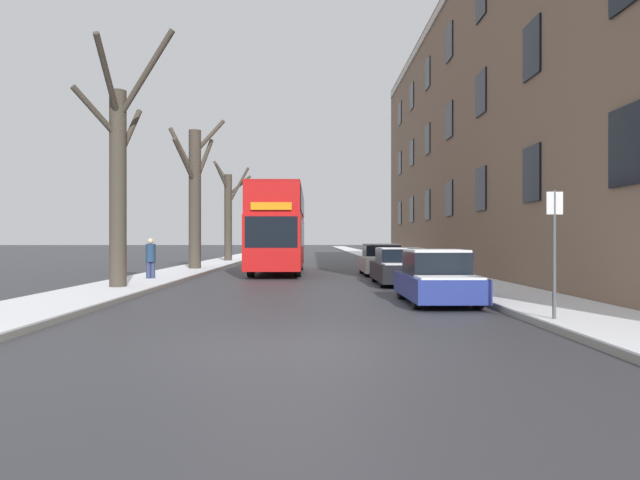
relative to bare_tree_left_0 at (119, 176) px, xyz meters
The scene contains 13 objects.
ground_plane 11.93m from the bare_tree_left_0, 58.40° to the right, with size 320.00×320.00×0.00m, color #38383D.
sidewalk_left 43.52m from the bare_tree_left_0, 90.24° to the left, with size 2.69×130.00×0.16m.
sidewalk_right 45.15m from the bare_tree_left_0, 74.47° to the left, with size 2.69×130.00×0.16m.
terrace_facade_right 21.13m from the bare_tree_left_0, 30.66° to the left, with size 9.10×43.77×15.03m.
bare_tree_left_0 is the anchor object (origin of this frame).
bare_tree_left_1 11.85m from the bare_tree_left_0, 89.75° to the left, with size 2.70×4.23×8.51m.
bare_tree_left_2 23.25m from the bare_tree_left_0, 89.57° to the left, with size 2.82×3.84×7.61m.
double_decker_bus 11.37m from the bare_tree_left_0, 66.02° to the left, with size 2.49×10.20×4.24m.
parked_car_0 10.70m from the bare_tree_left_0, 20.00° to the right, with size 1.73×3.91×1.43m.
parked_car_1 10.50m from the bare_tree_left_0, 16.37° to the left, with size 1.86×4.38×1.39m.
parked_car_2 13.28m from the bare_tree_left_0, 41.88° to the left, with size 1.88×4.23×1.49m.
pedestrian_left_sidewalk 4.88m from the bare_tree_left_0, 91.30° to the left, with size 0.38×0.38×1.75m.
street_sign_post 13.57m from the bare_tree_left_0, 34.69° to the right, with size 0.32×0.07×2.66m.
Camera 1 is at (0.37, -8.97, 1.71)m, focal length 32.00 mm.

